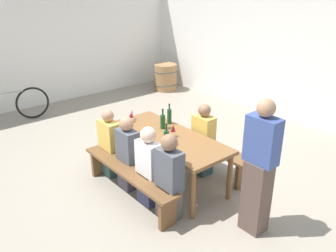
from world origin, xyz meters
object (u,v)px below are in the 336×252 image
object	(u,v)px
tasting_table	(168,141)
wine_glass_0	(132,112)
wine_glass_1	(131,115)
seated_guest_near_0	(110,145)
wine_barrel	(165,77)
seated_guest_near_2	(149,168)
bench_far	(202,146)
seated_guest_near_1	(128,155)
parked_bicycle_0	(5,107)
wine_glass_2	(173,128)
seated_guest_near_3	(169,179)
wine_bottle_0	(166,138)
bench_near	(129,175)
seated_guest_far_0	(203,141)
wine_bottle_2	(169,116)
wine_bottle_1	(163,121)
standing_host	(259,170)

from	to	relation	value
tasting_table	wine_glass_0	world-z (taller)	wine_glass_0
wine_glass_0	wine_glass_1	xyz separation A→B (m)	(0.08, -0.06, -0.01)
seated_guest_near_0	wine_barrel	xyz separation A→B (m)	(-2.97, 3.54, -0.15)
seated_guest_near_2	bench_far	bearing A→B (deg)	12.30
bench_far	seated_guest_near_1	world-z (taller)	seated_guest_near_1
parked_bicycle_0	wine_glass_2	bearing A→B (deg)	-66.38
wine_glass_2	seated_guest_near_3	world-z (taller)	seated_guest_near_3
wine_glass_0	seated_guest_near_1	size ratio (longest dim) A/B	0.16
seated_guest_near_2	wine_bottle_0	bearing A→B (deg)	7.87
seated_guest_near_2	parked_bicycle_0	bearing A→B (deg)	98.00
tasting_table	bench_near	world-z (taller)	tasting_table
tasting_table	wine_bottle_0	distance (m)	0.37
bench_far	seated_guest_far_0	size ratio (longest dim) A/B	1.62
wine_glass_2	seated_guest_near_1	size ratio (longest dim) A/B	0.17
bench_far	wine_bottle_2	distance (m)	0.74
bench_near	tasting_table	bearing A→B (deg)	90.00
wine_bottle_1	seated_guest_near_0	distance (m)	0.89
wine_bottle_1	seated_guest_near_3	bearing A→B (deg)	-35.14
seated_guest_near_2	wine_bottle_1	bearing A→B (deg)	38.53
bench_far	wine_glass_1	world-z (taller)	wine_glass_1
wine_bottle_1	parked_bicycle_0	world-z (taller)	wine_bottle_1
seated_guest_near_1	wine_barrel	world-z (taller)	seated_guest_near_1
tasting_table	seated_guest_near_3	world-z (taller)	seated_guest_near_3
seated_guest_near_0	standing_host	xyz separation A→B (m)	(2.25, 0.64, 0.32)
wine_bottle_2	seated_guest_near_1	world-z (taller)	seated_guest_near_1
tasting_table	standing_host	xyz separation A→B (m)	(1.53, 0.09, 0.15)
seated_guest_far_0	bench_far	bearing A→B (deg)	-131.07
wine_glass_2	seated_guest_far_0	xyz separation A→B (m)	(0.10, 0.52, -0.33)
seated_guest_near_3	bench_far	bearing A→B (deg)	28.66
standing_host	seated_guest_near_1	bearing A→B (deg)	20.13
seated_guest_far_0	seated_guest_near_2	bearing A→B (deg)	5.28
wine_bottle_2	wine_barrel	bearing A→B (deg)	141.44
wine_glass_2	seated_guest_near_2	xyz separation A→B (m)	(0.20, -0.59, -0.34)
wine_bottle_0	standing_host	bearing A→B (deg)	13.27
bench_near	wine_bottle_1	world-z (taller)	wine_bottle_1
wine_glass_2	seated_guest_near_3	bearing A→B (deg)	-43.72
seated_guest_far_0	seated_guest_near_3	bearing A→B (deg)	24.96
bench_far	wine_glass_0	xyz separation A→B (m)	(-0.86, -0.75, 0.52)
seated_guest_near_2	wine_barrel	bearing A→B (deg)	48.27
seated_guest_near_0	seated_guest_far_0	xyz separation A→B (m)	(0.89, 1.11, 0.05)
wine_bottle_1	wine_glass_2	distance (m)	0.34
seated_guest_near_3	parked_bicycle_0	bearing A→B (deg)	97.29
wine_bottle_2	wine_barrel	world-z (taller)	wine_bottle_2
wine_bottle_2	seated_guest_far_0	size ratio (longest dim) A/B	0.28
bench_near	seated_guest_near_1	size ratio (longest dim) A/B	1.68
seated_guest_near_0	wine_barrel	distance (m)	4.62
parked_bicycle_0	bench_far	bearing A→B (deg)	-57.57
wine_glass_0	wine_glass_1	bearing A→B (deg)	-38.64
wine_bottle_0	seated_guest_near_2	bearing A→B (deg)	-82.13
seated_guest_near_2	seated_guest_far_0	distance (m)	1.11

